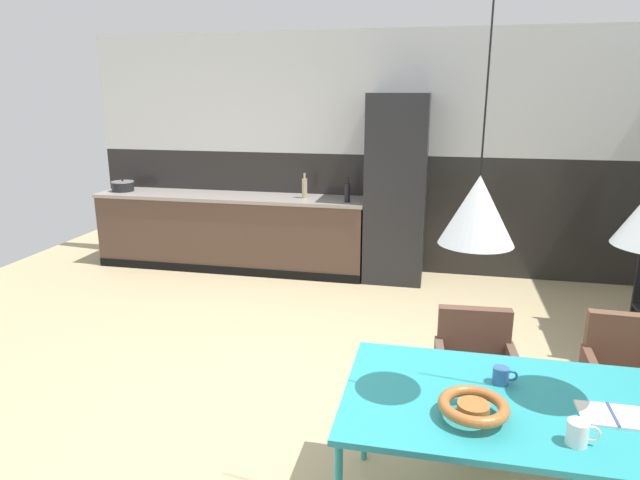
{
  "coord_description": "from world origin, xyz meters",
  "views": [
    {
      "loc": [
        0.85,
        -3.23,
        2.1
      ],
      "look_at": [
        -0.02,
        0.75,
        1.01
      ],
      "focal_mm": 31.1,
      "sensor_mm": 36.0,
      "label": 1
    }
  ],
  "objects_px": {
    "bottle_spice_small": "(347,192)",
    "armchair_near_window": "(475,358)",
    "dining_table": "(546,413)",
    "armchair_far_side": "(628,368)",
    "mug_dark_espresso": "(501,376)",
    "fruit_bowl": "(473,407)",
    "open_book": "(613,416)",
    "cooking_pot": "(123,186)",
    "bottle_vinegar_dark": "(305,188)",
    "pendant_lamp_over_table_near": "(478,210)",
    "refrigerator_column": "(396,189)",
    "mug_tall_blue": "(578,433)"
  },
  "relations": [
    {
      "from": "pendant_lamp_over_table_near",
      "to": "mug_tall_blue",
      "type": "bearing_deg",
      "value": -28.27
    },
    {
      "from": "refrigerator_column",
      "to": "pendant_lamp_over_table_near",
      "type": "bearing_deg",
      "value": -80.61
    },
    {
      "from": "armchair_near_window",
      "to": "bottle_spice_small",
      "type": "distance_m",
      "value": 3.09
    },
    {
      "from": "open_book",
      "to": "mug_dark_espresso",
      "type": "height_order",
      "value": "mug_dark_espresso"
    },
    {
      "from": "armchair_far_side",
      "to": "fruit_bowl",
      "type": "bearing_deg",
      "value": 50.94
    },
    {
      "from": "bottle_vinegar_dark",
      "to": "pendant_lamp_over_table_near",
      "type": "relative_size",
      "value": 0.23
    },
    {
      "from": "fruit_bowl",
      "to": "mug_dark_espresso",
      "type": "distance_m",
      "value": 0.37
    },
    {
      "from": "dining_table",
      "to": "pendant_lamp_over_table_near",
      "type": "bearing_deg",
      "value": -172.86
    },
    {
      "from": "armchair_near_window",
      "to": "mug_tall_blue",
      "type": "distance_m",
      "value": 1.25
    },
    {
      "from": "mug_tall_blue",
      "to": "cooking_pot",
      "type": "distance_m",
      "value": 6.02
    },
    {
      "from": "fruit_bowl",
      "to": "mug_dark_espresso",
      "type": "xyz_separation_m",
      "value": [
        0.15,
        0.34,
        -0.01
      ]
    },
    {
      "from": "refrigerator_column",
      "to": "armchair_far_side",
      "type": "distance_m",
      "value": 3.35
    },
    {
      "from": "armchair_near_window",
      "to": "cooking_pot",
      "type": "distance_m",
      "value": 5.05
    },
    {
      "from": "bottle_spice_small",
      "to": "cooking_pot",
      "type": "bearing_deg",
      "value": 177.81
    },
    {
      "from": "fruit_bowl",
      "to": "mug_dark_espresso",
      "type": "height_order",
      "value": "fruit_bowl"
    },
    {
      "from": "cooking_pot",
      "to": "bottle_vinegar_dark",
      "type": "height_order",
      "value": "bottle_vinegar_dark"
    },
    {
      "from": "open_book",
      "to": "bottle_spice_small",
      "type": "height_order",
      "value": "bottle_spice_small"
    },
    {
      "from": "fruit_bowl",
      "to": "dining_table",
      "type": "bearing_deg",
      "value": 28.74
    },
    {
      "from": "bottle_vinegar_dark",
      "to": "mug_tall_blue",
      "type": "bearing_deg",
      "value": -62.41
    },
    {
      "from": "armchair_far_side",
      "to": "fruit_bowl",
      "type": "height_order",
      "value": "fruit_bowl"
    },
    {
      "from": "refrigerator_column",
      "to": "dining_table",
      "type": "relative_size",
      "value": 1.14
    },
    {
      "from": "bottle_spice_small",
      "to": "open_book",
      "type": "bearing_deg",
      "value": -64.03
    },
    {
      "from": "armchair_far_side",
      "to": "cooking_pot",
      "type": "height_order",
      "value": "cooking_pot"
    },
    {
      "from": "mug_dark_espresso",
      "to": "pendant_lamp_over_table_near",
      "type": "distance_m",
      "value": 0.9
    },
    {
      "from": "dining_table",
      "to": "armchair_far_side",
      "type": "bearing_deg",
      "value": 55.11
    },
    {
      "from": "armchair_near_window",
      "to": "cooking_pot",
      "type": "xyz_separation_m",
      "value": [
        -4.13,
        2.87,
        0.48
      ]
    },
    {
      "from": "refrigerator_column",
      "to": "dining_table",
      "type": "distance_m",
      "value": 3.93
    },
    {
      "from": "fruit_bowl",
      "to": "cooking_pot",
      "type": "relative_size",
      "value": 1.13
    },
    {
      "from": "refrigerator_column",
      "to": "bottle_vinegar_dark",
      "type": "relative_size",
      "value": 7.23
    },
    {
      "from": "fruit_bowl",
      "to": "bottle_spice_small",
      "type": "height_order",
      "value": "bottle_spice_small"
    },
    {
      "from": "armchair_far_side",
      "to": "open_book",
      "type": "relative_size",
      "value": 2.9
    },
    {
      "from": "armchair_far_side",
      "to": "fruit_bowl",
      "type": "relative_size",
      "value": 2.68
    },
    {
      "from": "pendant_lamp_over_table_near",
      "to": "open_book",
      "type": "bearing_deg",
      "value": 0.48
    },
    {
      "from": "mug_tall_blue",
      "to": "bottle_vinegar_dark",
      "type": "relative_size",
      "value": 0.45
    },
    {
      "from": "open_book",
      "to": "mug_dark_espresso",
      "type": "relative_size",
      "value": 2.37
    },
    {
      "from": "mug_tall_blue",
      "to": "bottle_vinegar_dark",
      "type": "height_order",
      "value": "bottle_vinegar_dark"
    },
    {
      "from": "dining_table",
      "to": "pendant_lamp_over_table_near",
      "type": "relative_size",
      "value": 1.46
    },
    {
      "from": "mug_tall_blue",
      "to": "bottle_vinegar_dark",
      "type": "xyz_separation_m",
      "value": [
        -2.13,
        4.08,
        0.24
      ]
    },
    {
      "from": "dining_table",
      "to": "open_book",
      "type": "bearing_deg",
      "value": -8.74
    },
    {
      "from": "armchair_near_window",
      "to": "cooking_pot",
      "type": "height_order",
      "value": "cooking_pot"
    },
    {
      "from": "bottle_spice_small",
      "to": "armchair_near_window",
      "type": "bearing_deg",
      "value": -65.13
    },
    {
      "from": "mug_dark_espresso",
      "to": "bottle_vinegar_dark",
      "type": "distance_m",
      "value": 4.1
    },
    {
      "from": "armchair_near_window",
      "to": "bottle_vinegar_dark",
      "type": "xyz_separation_m",
      "value": [
        -1.81,
        2.9,
        0.53
      ]
    },
    {
      "from": "armchair_far_side",
      "to": "bottle_spice_small",
      "type": "relative_size",
      "value": 2.85
    },
    {
      "from": "pendant_lamp_over_table_near",
      "to": "armchair_far_side",
      "type": "bearing_deg",
      "value": 43.5
    },
    {
      "from": "open_book",
      "to": "cooking_pot",
      "type": "height_order",
      "value": "cooking_pot"
    },
    {
      "from": "mug_dark_espresso",
      "to": "bottle_spice_small",
      "type": "height_order",
      "value": "bottle_spice_small"
    },
    {
      "from": "dining_table",
      "to": "mug_dark_espresso",
      "type": "height_order",
      "value": "mug_dark_espresso"
    },
    {
      "from": "pendant_lamp_over_table_near",
      "to": "cooking_pot",
      "type": "bearing_deg",
      "value": 136.55
    },
    {
      "from": "armchair_near_window",
      "to": "fruit_bowl",
      "type": "relative_size",
      "value": 2.55
    }
  ]
}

